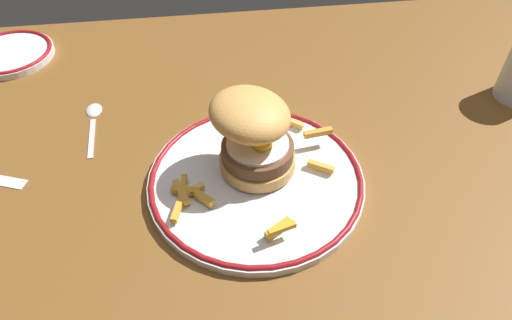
# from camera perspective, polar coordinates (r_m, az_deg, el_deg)

# --- Properties ---
(ground_plane) EXTENTS (1.34, 0.94, 0.04)m
(ground_plane) POSITION_cam_1_polar(r_m,az_deg,el_deg) (0.67, 2.41, -1.97)
(ground_plane) COLOR brown
(dinner_plate) EXTENTS (0.30, 0.30, 0.02)m
(dinner_plate) POSITION_cam_1_polar(r_m,az_deg,el_deg) (0.63, 0.00, -2.43)
(dinner_plate) COLOR silver
(dinner_plate) RESTS_ON ground_plane
(burger) EXTENTS (0.13, 0.12, 0.12)m
(burger) POSITION_cam_1_polar(r_m,az_deg,el_deg) (0.60, -0.30, 3.42)
(burger) COLOR tan
(burger) RESTS_ON dinner_plate
(fries_pile) EXTENTS (0.24, 0.23, 0.03)m
(fries_pile) POSITION_cam_1_polar(r_m,az_deg,el_deg) (0.61, -2.00, -2.17)
(fries_pile) COLOR gold
(fries_pile) RESTS_ON dinner_plate
(side_plate) EXTENTS (0.16, 0.16, 0.02)m
(side_plate) POSITION_cam_1_polar(r_m,az_deg,el_deg) (0.99, -28.63, 11.70)
(side_plate) COLOR silver
(side_plate) RESTS_ON ground_plane
(spoon) EXTENTS (0.03, 0.13, 0.01)m
(spoon) POSITION_cam_1_polar(r_m,az_deg,el_deg) (0.78, -19.86, 5.43)
(spoon) COLOR silver
(spoon) RESTS_ON ground_plane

